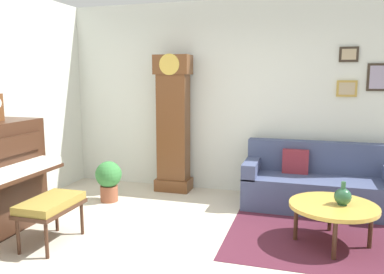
{
  "coord_description": "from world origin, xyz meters",
  "views": [
    {
      "loc": [
        1.03,
        -3.24,
        1.7
      ],
      "look_at": [
        -0.31,
        1.29,
        0.97
      ],
      "focal_mm": 35.97,
      "sensor_mm": 36.0,
      "label": 1
    }
  ],
  "objects": [
    {
      "name": "potted_plant",
      "position": [
        -1.53,
        1.37,
        0.32
      ],
      "size": [
        0.36,
        0.36,
        0.56
      ],
      "color": "#935138",
      "rests_on": "ground_plane"
    },
    {
      "name": "ground_plane",
      "position": [
        0.0,
        0.0,
        -0.05
      ],
      "size": [
        6.4,
        6.0,
        0.1
      ],
      "primitive_type": "cube",
      "color": "beige"
    },
    {
      "name": "green_jug",
      "position": [
        1.43,
        0.77,
        0.51
      ],
      "size": [
        0.17,
        0.17,
        0.24
      ],
      "color": "#234C33",
      "rests_on": "coffee_table"
    },
    {
      "name": "area_rug",
      "position": [
        1.31,
        0.8,
        0.0
      ],
      "size": [
        2.1,
        1.5,
        0.01
      ],
      "primitive_type": "cube",
      "color": "#4C1E2D",
      "rests_on": "ground_plane"
    },
    {
      "name": "piano_bench",
      "position": [
        -1.42,
        -0.04,
        0.41
      ],
      "size": [
        0.42,
        0.7,
        0.48
      ],
      "color": "#3D2316",
      "rests_on": "ground_plane"
    },
    {
      "name": "coffee_table",
      "position": [
        1.34,
        0.76,
        0.39
      ],
      "size": [
        0.88,
        0.88,
        0.43
      ],
      "color": "gold",
      "rests_on": "ground_plane"
    },
    {
      "name": "grandfather_clock",
      "position": [
        -0.84,
        2.12,
        0.96
      ],
      "size": [
        0.52,
        0.34,
        2.03
      ],
      "color": "brown",
      "rests_on": "ground_plane"
    },
    {
      "name": "wall_back",
      "position": [
        0.01,
        2.4,
        1.4
      ],
      "size": [
        5.3,
        0.13,
        2.8
      ],
      "color": "silver",
      "rests_on": "ground_plane"
    },
    {
      "name": "couch",
      "position": [
        1.23,
        1.92,
        0.31
      ],
      "size": [
        1.9,
        0.8,
        0.84
      ],
      "color": "#424C70",
      "rests_on": "ground_plane"
    }
  ]
}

